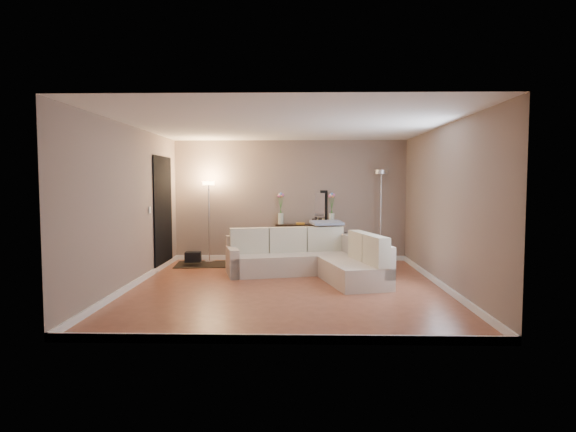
{
  "coord_description": "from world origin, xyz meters",
  "views": [
    {
      "loc": [
        0.2,
        -7.68,
        1.69
      ],
      "look_at": [
        0.0,
        0.8,
        1.1
      ],
      "focal_mm": 30.0,
      "sensor_mm": 36.0,
      "label": 1
    }
  ],
  "objects_px": {
    "floor_lamp_unlit": "(381,197)",
    "floor_lamp_lit": "(209,205)",
    "console_table": "(302,240)",
    "sectional_sofa": "(313,259)"
  },
  "relations": [
    {
      "from": "console_table",
      "to": "floor_lamp_unlit",
      "type": "xyz_separation_m",
      "value": [
        1.65,
        -0.18,
        0.93
      ]
    },
    {
      "from": "sectional_sofa",
      "to": "floor_lamp_unlit",
      "type": "xyz_separation_m",
      "value": [
        1.46,
        1.49,
        1.07
      ]
    },
    {
      "from": "sectional_sofa",
      "to": "floor_lamp_lit",
      "type": "bearing_deg",
      "value": 145.86
    },
    {
      "from": "floor_lamp_unlit",
      "to": "floor_lamp_lit",
      "type": "bearing_deg",
      "value": -179.67
    },
    {
      "from": "console_table",
      "to": "sectional_sofa",
      "type": "bearing_deg",
      "value": -83.49
    },
    {
      "from": "sectional_sofa",
      "to": "console_table",
      "type": "relative_size",
      "value": 2.2
    },
    {
      "from": "floor_lamp_lit",
      "to": "console_table",
      "type": "bearing_deg",
      "value": 5.91
    },
    {
      "from": "sectional_sofa",
      "to": "floor_lamp_unlit",
      "type": "relative_size",
      "value": 1.48
    },
    {
      "from": "floor_lamp_lit",
      "to": "floor_lamp_unlit",
      "type": "bearing_deg",
      "value": 0.33
    },
    {
      "from": "sectional_sofa",
      "to": "floor_lamp_unlit",
      "type": "height_order",
      "value": "floor_lamp_unlit"
    }
  ]
}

